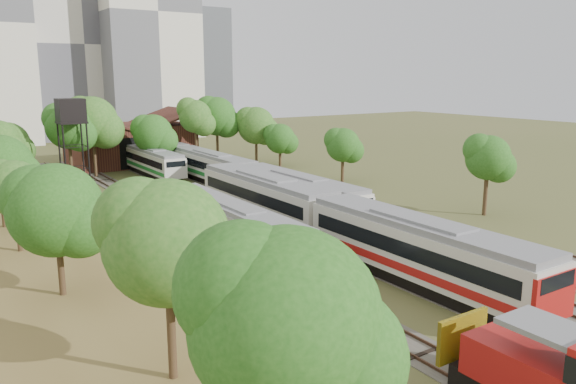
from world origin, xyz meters
TOP-DOWN VIEW (x-y plane):
  - ground at (0.00, 0.00)m, footprint 240.00×240.00m
  - dry_grass_patch at (-18.00, 8.00)m, footprint 14.00×60.00m
  - tracks at (-0.67, 25.00)m, footprint 24.60×80.00m
  - railcar_red_set at (-2.00, 10.77)m, footprint 3.24×34.58m
  - railcar_green_set at (2.00, 37.94)m, footprint 2.87×52.08m
  - railcar_rear at (-2.00, 47.02)m, footprint 2.75×16.08m
  - old_grey_coach at (-8.00, 14.33)m, footprint 2.75×18.00m
  - water_tower at (-11.98, 43.19)m, footprint 2.85×2.85m
  - rail_pile_far at (8.20, 17.28)m, footprint 0.56×8.95m
  - maintenance_shed at (-1.00, 57.98)m, footprint 16.45×11.55m
  - tree_band_left at (-19.43, 24.93)m, footprint 7.88×76.14m
  - tree_band_far at (-1.82, 48.68)m, footprint 36.38×8.81m
  - tree_band_right at (15.34, 28.83)m, footprint 4.62×36.94m
  - tower_centre at (2.00, 100.00)m, footprint 20.00×18.00m
  - tower_right at (14.00, 92.00)m, footprint 18.00×16.00m
  - tower_far_right at (34.00, 110.00)m, footprint 12.00×12.00m

SIDE VIEW (x-z plane):
  - ground at x=0.00m, z-range 0.00..0.00m
  - dry_grass_patch at x=-18.00m, z-range 0.00..0.04m
  - tracks at x=-0.67m, z-range -0.05..0.14m
  - rail_pile_far at x=8.20m, z-range 0.00..0.29m
  - railcar_rear at x=-2.00m, z-range 0.10..3.49m
  - old_grey_coach at x=-8.00m, z-range 0.16..3.55m
  - railcar_green_set at x=2.00m, z-range 0.10..3.65m
  - railcar_red_set at x=-2.00m, z-range 0.11..4.12m
  - maintenance_shed at x=-1.00m, z-range -0.87..6.70m
  - tree_band_right at x=15.34m, z-range 0.84..8.03m
  - tree_band_left at x=-19.43m, z-range 0.82..9.54m
  - tree_band_far at x=-1.82m, z-range 1.22..11.06m
  - water_tower at x=-11.98m, z-range 3.38..13.25m
  - tower_far_right at x=34.00m, z-range 0.00..28.00m
  - tower_centre at x=2.00m, z-range 0.00..36.00m
  - tower_right at x=14.00m, z-range 0.00..48.00m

